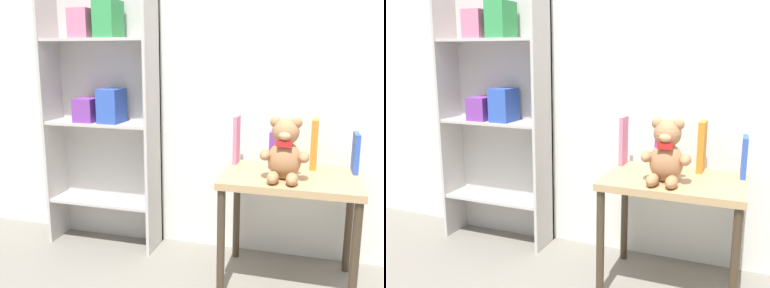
% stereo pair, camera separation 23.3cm
% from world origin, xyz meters
% --- Properties ---
extents(wall_back, '(4.80, 0.06, 2.50)m').
position_xyz_m(wall_back, '(0.00, 1.51, 1.25)').
color(wall_back, silver).
rests_on(wall_back, ground_plane).
extents(bookshelf_side, '(0.69, 0.24, 1.55)m').
position_xyz_m(bookshelf_side, '(-0.97, 1.38, 0.87)').
color(bookshelf_side, '#BCB7B2').
rests_on(bookshelf_side, ground_plane).
extents(display_table, '(0.68, 0.49, 0.59)m').
position_xyz_m(display_table, '(0.19, 1.16, 0.51)').
color(display_table, tan).
rests_on(display_table, ground_plane).
extents(teddy_bear, '(0.24, 0.22, 0.31)m').
position_xyz_m(teddy_bear, '(0.16, 1.07, 0.73)').
color(teddy_bear, '#A8754C').
rests_on(teddy_bear, display_table).
extents(book_standing_pink, '(0.02, 0.10, 0.27)m').
position_xyz_m(book_standing_pink, '(-0.12, 1.32, 0.72)').
color(book_standing_pink, '#D17093').
rests_on(book_standing_pink, display_table).
extents(book_standing_purple, '(0.04, 0.12, 0.20)m').
position_xyz_m(book_standing_purple, '(0.08, 1.31, 0.69)').
color(book_standing_purple, purple).
rests_on(book_standing_purple, display_table).
extents(book_standing_orange, '(0.04, 0.11, 0.27)m').
position_xyz_m(book_standing_orange, '(0.29, 1.33, 0.72)').
color(book_standing_orange, orange).
rests_on(book_standing_orange, display_table).
extents(book_standing_blue, '(0.03, 0.14, 0.20)m').
position_xyz_m(book_standing_blue, '(0.50, 1.31, 0.69)').
color(book_standing_blue, '#2D51B7').
rests_on(book_standing_blue, display_table).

